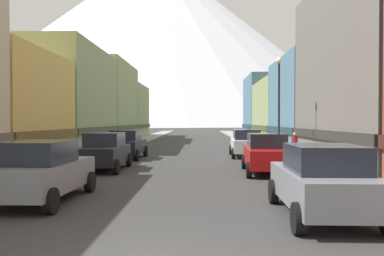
{
  "coord_description": "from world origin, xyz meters",
  "views": [
    {
      "loc": [
        0.84,
        -6.22,
        2.36
      ],
      "look_at": [
        0.07,
        29.41,
        1.73
      ],
      "focal_mm": 38.97,
      "sensor_mm": 36.0,
      "label": 1
    }
  ],
  "objects": [
    {
      "name": "storefront_right_4",
      "position": [
        10.88,
        54.22,
        4.24
      ],
      "size": [
        7.07,
        11.27,
        8.78
      ],
      "color": "slate",
      "rests_on": "ground"
    },
    {
      "name": "car_right_0",
      "position": [
        3.8,
        3.95,
        0.9
      ],
      "size": [
        2.13,
        4.43,
        1.78
      ],
      "color": "slate",
      "rests_on": "ground"
    },
    {
      "name": "sidewalk_left",
      "position": [
        -6.25,
        35.0,
        0.07
      ],
      "size": [
        2.5,
        100.0,
        0.15
      ],
      "primitive_type": "cube",
      "color": "gray",
      "rests_on": "ground"
    },
    {
      "name": "trash_bin_right",
      "position": [
        6.35,
        9.69,
        0.64
      ],
      "size": [
        0.59,
        0.59,
        0.98
      ],
      "color": "#4C5156",
      "rests_on": "sidewalk_right"
    },
    {
      "name": "mountain_backdrop",
      "position": [
        -29.25,
        260.0,
        54.71
      ],
      "size": [
        264.06,
        264.06,
        109.41
      ],
      "primitive_type": "cone",
      "color": "silver",
      "rests_on": "ground"
    },
    {
      "name": "storefront_left_4",
      "position": [
        -11.17,
        54.75,
        3.63
      ],
      "size": [
        7.64,
        11.62,
        7.53
      ],
      "color": "#8C9966",
      "rests_on": "ground"
    },
    {
      "name": "car_left_0",
      "position": [
        -3.8,
        5.73,
        0.9
      ],
      "size": [
        2.18,
        4.45,
        1.78
      ],
      "color": "slate",
      "rests_on": "ground"
    },
    {
      "name": "storefront_left_2",
      "position": [
        -12.12,
        28.19,
        4.04
      ],
      "size": [
        9.53,
        13.3,
        8.38
      ],
      "color": "#8C9966",
      "rests_on": "ground"
    },
    {
      "name": "sidewalk_right",
      "position": [
        6.25,
        35.0,
        0.07
      ],
      "size": [
        2.5,
        100.0,
        0.15
      ],
      "primitive_type": "cube",
      "color": "gray",
      "rests_on": "ground"
    },
    {
      "name": "pedestrian_0",
      "position": [
        6.25,
        17.93,
        0.85
      ],
      "size": [
        0.36,
        0.36,
        1.53
      ],
      "color": "maroon",
      "rests_on": "sidewalk_right"
    },
    {
      "name": "potted_plant_0",
      "position": [
        -7.0,
        13.51,
        0.65
      ],
      "size": [
        0.55,
        0.55,
        0.94
      ],
      "color": "gray",
      "rests_on": "sidewalk_left"
    },
    {
      "name": "storefront_right_2",
      "position": [
        10.51,
        29.28,
        3.7
      ],
      "size": [
        6.32,
        11.42,
        7.69
      ],
      "color": "slate",
      "rests_on": "ground"
    },
    {
      "name": "car_right_2",
      "position": [
        3.8,
        21.0,
        0.9
      ],
      "size": [
        2.17,
        4.45,
        1.78
      ],
      "color": "silver",
      "rests_on": "ground"
    },
    {
      "name": "car_left_1",
      "position": [
        -3.8,
        13.56,
        0.9
      ],
      "size": [
        2.06,
        4.4,
        1.78
      ],
      "color": "black",
      "rests_on": "ground"
    },
    {
      "name": "car_right_1",
      "position": [
        3.8,
        12.52,
        0.9
      ],
      "size": [
        2.23,
        4.47,
        1.78
      ],
      "color": "#9E1111",
      "rests_on": "ground"
    },
    {
      "name": "storefront_left_3",
      "position": [
        -10.73,
        41.88,
        4.34
      ],
      "size": [
        6.76,
        13.62,
        9.0
      ],
      "color": "#8C9966",
      "rests_on": "ground"
    },
    {
      "name": "streetlamp_right",
      "position": [
        5.35,
        17.96,
        3.99
      ],
      "size": [
        0.36,
        0.36,
        5.86
      ],
      "color": "black",
      "rests_on": "sidewalk_right"
    },
    {
      "name": "car_left_2",
      "position": [
        -3.8,
        19.61,
        0.9
      ],
      "size": [
        2.15,
        4.44,
        1.78
      ],
      "color": "black",
      "rests_on": "ground"
    },
    {
      "name": "storefront_right_3",
      "position": [
        11.19,
        41.71,
        3.34
      ],
      "size": [
        7.68,
        13.19,
        6.94
      ],
      "color": "#8C9966",
      "rests_on": "ground"
    }
  ]
}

